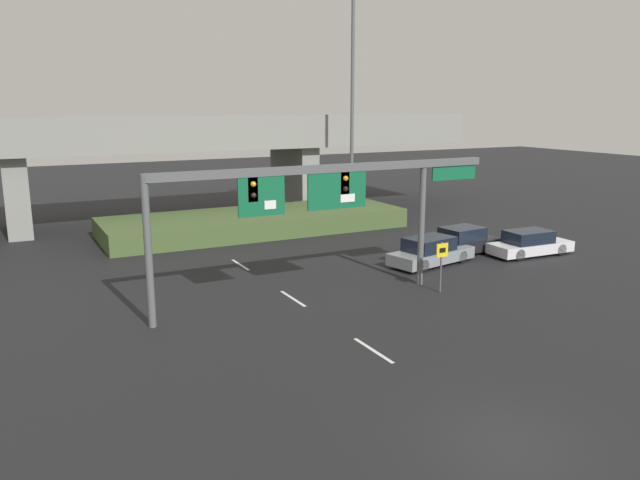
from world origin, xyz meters
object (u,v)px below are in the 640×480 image
speed_limit_sign (442,260)px  highway_light_pole_near (352,105)px  parked_sedan_mid_right (463,241)px  parked_sedan_far_right (530,244)px  signal_gantry (322,192)px  parked_sedan_near_right (430,252)px

speed_limit_sign → highway_light_pole_near: (4.79, 16.02, 6.54)m
parked_sedan_mid_right → parked_sedan_far_right: size_ratio=0.92×
signal_gantry → parked_sedan_far_right: signal_gantry is taller
highway_light_pole_near → parked_sedan_far_right: size_ratio=3.20×
highway_light_pole_near → parked_sedan_near_right: highway_light_pole_near is taller
speed_limit_sign → highway_light_pole_near: highway_light_pole_near is taller
highway_light_pole_near → parked_sedan_mid_right: highway_light_pole_near is taller
speed_limit_sign → parked_sedan_near_right: speed_limit_sign is taller
highway_light_pole_near → parked_sedan_near_right: 14.14m
speed_limit_sign → parked_sedan_far_right: (8.62, 3.29, -0.84)m
parked_sedan_near_right → signal_gantry: bearing=-172.3°
parked_sedan_far_right → signal_gantry: bearing=-169.8°
speed_limit_sign → parked_sedan_near_right: bearing=58.0°
parked_sedan_near_right → parked_sedan_mid_right: (3.12, 1.16, 0.01)m
signal_gantry → parked_sedan_far_right: size_ratio=3.20×
signal_gantry → speed_limit_sign: 6.16m
highway_light_pole_near → parked_sedan_far_right: bearing=-73.2°
parked_sedan_far_right → highway_light_pole_near: bearing=109.3°
highway_light_pole_near → parked_sedan_far_right: highway_light_pole_near is taller
highway_light_pole_near → parked_sedan_mid_right: bearing=-85.1°
speed_limit_sign → parked_sedan_far_right: size_ratio=0.47×
parked_sedan_near_right → highway_light_pole_near: bearing=67.9°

